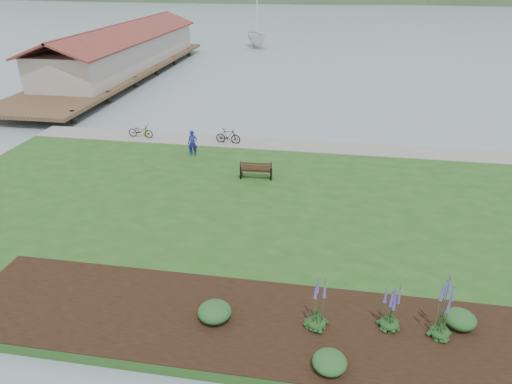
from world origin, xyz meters
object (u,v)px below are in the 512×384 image
Objects in this scene: sailboat at (257,48)px; bicycle_a at (141,131)px; park_bench at (256,170)px; person at (193,141)px.

bicycle_a is at bearing -115.72° from sailboat.
park_bench is 1.00× the size of bicycle_a.
bicycle_a is at bearing 136.64° from person.
sailboat is (-3.41, 44.65, -1.34)m from person.
person is 5.21m from bicycle_a.
person reaches higher than bicycle_a.
person is (-4.37, 2.71, 0.41)m from park_bench.
park_bench is 0.07× the size of sailboat.
person is 0.07× the size of sailboat.
sailboat reaches higher than person.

